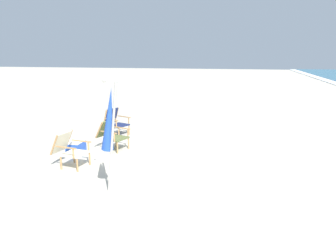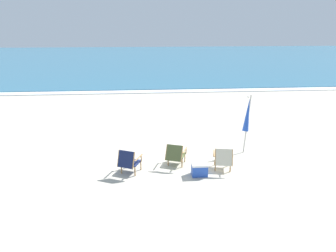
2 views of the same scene
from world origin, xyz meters
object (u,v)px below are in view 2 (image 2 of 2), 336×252
beach_chair_front_left (175,154)px  umbrella_furled_blue (247,116)px  beach_chair_front_right (223,159)px  cooler_box (199,169)px  beach_chair_back_right (129,161)px

beach_chair_front_left → umbrella_furled_blue: bearing=20.5°
beach_chair_front_right → cooler_box: (-0.79, -0.23, -0.23)m
umbrella_furled_blue → cooler_box: 2.85m
umbrella_furled_blue → beach_chair_back_right: bearing=-161.1°
beach_chair_front_left → cooler_box: bearing=-46.0°
beach_chair_front_left → beach_chair_back_right: beach_chair_back_right is taller
beach_chair_front_right → cooler_box: beach_chair_front_right is taller
beach_chair_back_right → cooler_box: (2.17, -0.26, -0.23)m
beach_chair_back_right → beach_chair_front_right: (2.96, -0.03, -0.01)m
beach_chair_back_right → umbrella_furled_blue: bearing=18.9°
beach_chair_back_right → umbrella_furled_blue: umbrella_furled_blue is taller
umbrella_furled_blue → cooler_box: size_ratio=4.29×
cooler_box → beach_chair_back_right: bearing=173.1°
beach_chair_front_right → umbrella_furled_blue: bearing=50.8°
beach_chair_back_right → beach_chair_front_left: bearing=16.1°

